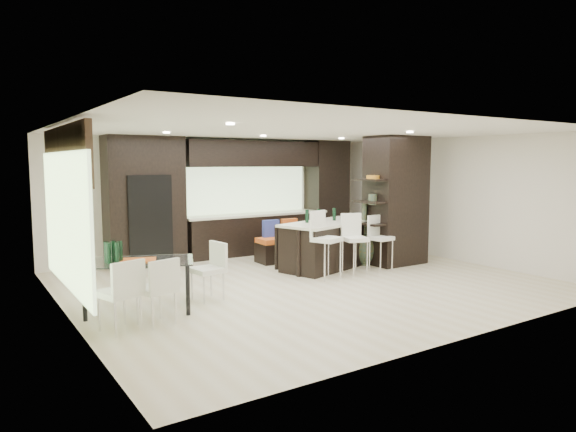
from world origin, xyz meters
TOP-DOWN VIEW (x-y plane):
  - ground at (0.00, 0.00)m, footprint 8.00×8.00m
  - back_wall at (0.00, 3.50)m, footprint 8.00×0.02m
  - left_wall at (-4.00, 0.00)m, footprint 0.02×7.00m
  - right_wall at (4.00, 0.00)m, footprint 0.02×7.00m
  - ceiling at (0.00, 0.00)m, footprint 8.00×7.00m
  - window_left at (-3.96, 0.20)m, footprint 0.04×3.20m
  - window_back at (0.60, 3.46)m, footprint 3.40×0.04m
  - stone_accent at (-3.93, 0.20)m, footprint 0.08×3.00m
  - ceiling_spots at (0.00, 0.25)m, footprint 4.00×3.00m
  - back_cabinetry at (0.50, 3.17)m, footprint 6.80×0.68m
  - refrigerator at (-1.90, 3.12)m, footprint 0.90×0.68m
  - partition_column at (2.60, 0.40)m, footprint 1.20×0.80m
  - kitchen_island at (1.18, 0.84)m, footprint 2.46×1.60m
  - stool_left at (0.48, 0.03)m, footprint 0.57×0.57m
  - stool_mid at (1.18, 0.05)m, footprint 0.52×0.52m
  - stool_right at (1.88, 0.06)m, footprint 0.42×0.42m
  - bench at (0.83, 1.87)m, footprint 1.41×0.60m
  - floor_vase at (1.94, 0.63)m, footprint 0.62×0.62m
  - dining_table at (-3.06, -0.13)m, footprint 1.75×1.38m
  - chair_near at (-3.06, -0.87)m, footprint 0.55×0.55m
  - chair_far at (-3.54, -0.88)m, footprint 0.59×0.59m
  - chair_end at (-1.99, -0.13)m, footprint 0.51×0.51m

SIDE VIEW (x-z plane):
  - ground at x=0.00m, z-range 0.00..0.00m
  - bench at x=0.83m, z-range 0.00..0.54m
  - dining_table at x=-3.06m, z-range 0.00..0.74m
  - chair_near at x=-3.06m, z-range 0.00..0.83m
  - chair_end at x=-1.99m, z-range 0.00..0.83m
  - chair_far at x=-3.54m, z-range 0.00..0.86m
  - stool_right at x=1.88m, z-range 0.00..0.89m
  - stool_mid at x=1.18m, z-range 0.00..0.94m
  - kitchen_island at x=1.18m, z-range 0.00..0.95m
  - stool_left at x=0.48m, z-range 0.00..1.02m
  - floor_vase at x=1.94m, z-range 0.00..1.33m
  - refrigerator at x=-1.90m, z-range 0.00..1.90m
  - back_wall at x=0.00m, z-range 0.00..2.70m
  - left_wall at x=-4.00m, z-range 0.00..2.70m
  - right_wall at x=4.00m, z-range 0.00..2.70m
  - window_left at x=-3.96m, z-range 0.40..2.30m
  - back_cabinetry at x=0.50m, z-range 0.00..2.70m
  - partition_column at x=2.60m, z-range 0.00..2.70m
  - window_back at x=0.60m, z-range 0.95..2.15m
  - stone_accent at x=-3.93m, z-range 1.85..2.65m
  - ceiling_spots at x=0.00m, z-range 2.67..2.69m
  - ceiling at x=0.00m, z-range 2.69..2.71m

